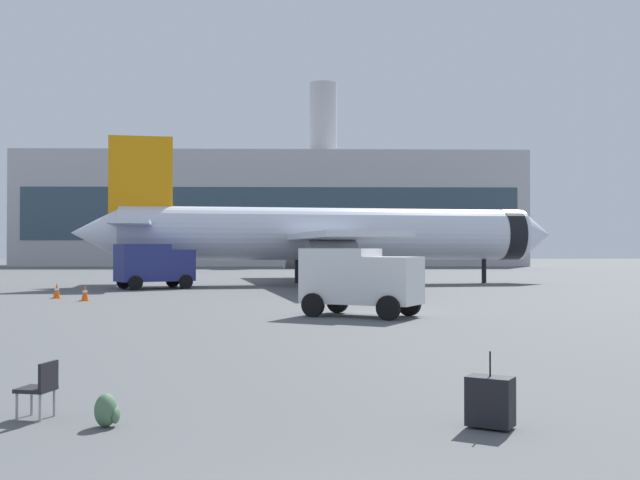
% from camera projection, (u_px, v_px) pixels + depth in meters
% --- Properties ---
extents(airplane_at_gate, '(35.70, 32.35, 10.50)m').
position_uv_depth(airplane_at_gate, '(327.00, 234.00, 55.45)').
color(airplane_at_gate, silver).
rests_on(airplane_at_gate, ground).
extents(service_truck, '(5.24, 4.37, 2.90)m').
position_uv_depth(service_truck, '(154.00, 264.00, 49.18)').
color(service_truck, navy).
rests_on(service_truck, ground).
extents(cargo_van, '(4.82, 3.96, 2.60)m').
position_uv_depth(cargo_van, '(360.00, 278.00, 28.93)').
color(cargo_van, white).
rests_on(cargo_van, ground).
extents(safety_cone_near, '(0.44, 0.44, 0.81)m').
position_uv_depth(safety_cone_near, '(85.00, 293.00, 37.64)').
color(safety_cone_near, '#F2590C').
rests_on(safety_cone_near, ground).
extents(safety_cone_mid, '(0.44, 0.44, 0.81)m').
position_uv_depth(safety_cone_mid, '(57.00, 291.00, 39.67)').
color(safety_cone_mid, '#F2590C').
rests_on(safety_cone_mid, ground).
extents(safety_cone_far, '(0.44, 0.44, 0.61)m').
position_uv_depth(safety_cone_far, '(124.00, 281.00, 54.91)').
color(safety_cone_far, '#F2590C').
rests_on(safety_cone_far, ground).
extents(rolling_suitcase, '(0.75, 0.67, 1.10)m').
position_uv_depth(rolling_suitcase, '(490.00, 401.00, 10.82)').
color(rolling_suitcase, black).
rests_on(rolling_suitcase, ground).
extents(traveller_backpack, '(0.36, 0.40, 0.48)m').
position_uv_depth(traveller_backpack, '(107.00, 411.00, 10.92)').
color(traveller_backpack, '#476B4C').
rests_on(traveller_backpack, ground).
extents(gate_chair, '(0.58, 0.58, 0.86)m').
position_uv_depth(gate_chair, '(40.00, 386.00, 11.45)').
color(gate_chair, black).
rests_on(gate_chair, ground).
extents(terminal_building, '(77.77, 19.79, 29.53)m').
position_uv_depth(terminal_building, '(274.00, 210.00, 122.46)').
color(terminal_building, '#B2B2B7').
rests_on(terminal_building, ground).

